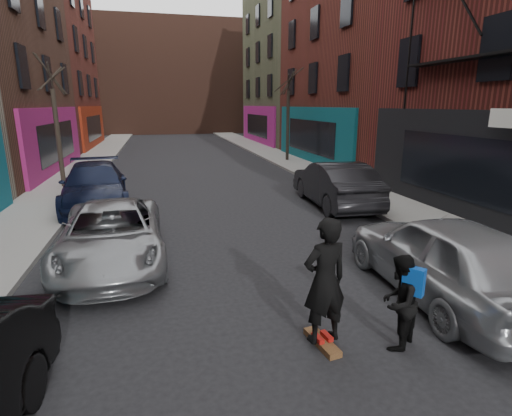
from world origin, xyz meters
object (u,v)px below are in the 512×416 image
skateboard (322,342)px  tree_left_far (55,111)px  skateboarder (325,281)px  pedestrian (399,302)px  parked_left_end (95,186)px  tree_right_far (288,106)px  parked_right_end (335,184)px  parked_left_far (112,235)px  parked_right_far (445,257)px

skateboard → tree_left_far: bearing=106.4°
skateboarder → pedestrian: skateboarder is taller
parked_left_end → skateboard: bearing=-71.6°
tree_right_far → parked_right_end: size_ratio=1.35×
parked_left_end → skateboard: size_ratio=6.83×
parked_left_far → skateboard: size_ratio=6.30×
tree_right_far → tree_left_far: bearing=-154.2°
pedestrian → parked_left_far: bearing=-82.5°
parked_right_far → skateboard: bearing=21.3°
parked_right_far → pedestrian: size_ratio=3.27×
skateboard → pedestrian: pedestrian is taller
tree_right_far → pedestrian: bearing=-103.4°
tree_right_far → parked_left_far: (-9.40, -15.58, -2.83)m
parked_right_end → pedestrian: bearing=74.6°
tree_left_far → parked_left_far: 10.39m
parked_left_far → parked_right_end: bearing=25.4°
tree_left_far → skateboarder: 15.51m
parked_left_far → pedestrian: pedestrian is taller
skateboarder → tree_right_far: bearing=-115.2°
tree_left_far → tree_right_far: bearing=25.8°
tree_left_far → tree_right_far: 13.78m
parked_left_far → parked_right_far: (6.40, -3.34, 0.13)m
parked_right_far → tree_right_far: bearing=-96.3°
tree_left_far → parked_left_far: (3.00, -9.58, -2.68)m
parked_right_far → pedestrian: parked_right_far is taller
tree_left_far → pedestrian: bearing=-61.8°
tree_right_far → skateboard: 21.05m
parked_right_far → skateboarder: bearing=21.3°
tree_left_far → parked_right_end: size_ratio=1.29×
parked_right_far → pedestrian: (-1.80, -1.27, -0.07)m
parked_left_far → parked_left_end: size_ratio=0.92×
parked_right_far → skateboard: parked_right_far is taller
skateboard → skateboarder: (0.00, 0.00, 1.04)m
parked_left_far → parked_right_end: parked_right_end is taller
tree_right_far → skateboarder: tree_right_far is taller
tree_left_far → parked_right_far: bearing=-54.0°
parked_right_end → skateboard: parked_right_end is taller
skateboarder → parked_left_far: bearing=-59.7°
parked_right_end → pedestrian: (-2.83, -8.51, -0.07)m
tree_right_far → parked_right_far: tree_right_far is taller
tree_left_far → skateboarder: (6.49, -13.90, -2.29)m
parked_right_end → skateboard: (-3.93, -8.22, -0.78)m
parked_left_end → skateboard: parked_left_end is taller
parked_right_end → skateboard: size_ratio=6.28×
tree_left_far → parked_right_end: bearing=-28.6°
tree_left_far → parked_left_end: (1.85, -3.79, -2.59)m
parked_left_end → parked_right_end: 8.77m
tree_right_far → parked_right_far: bearing=-99.0°
parked_left_end → parked_right_end: (8.57, -1.89, 0.03)m
parked_left_far → parked_left_end: 5.90m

